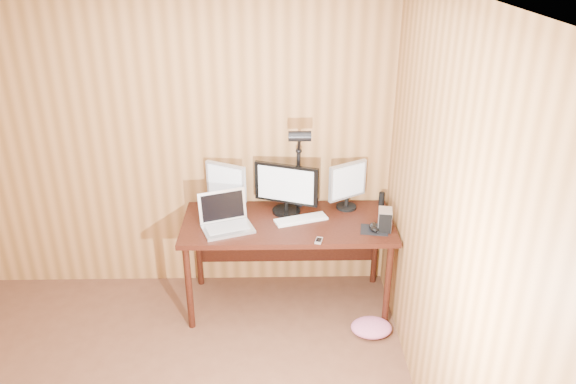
{
  "coord_description": "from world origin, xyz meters",
  "views": [
    {
      "loc": [
        0.86,
        -2.13,
        2.76
      ],
      "look_at": [
        0.93,
        1.58,
        1.02
      ],
      "focal_mm": 35.0,
      "sensor_mm": 36.0,
      "label": 1
    }
  ],
  "objects_px": {
    "laptop": "(225,219)",
    "keyboard": "(301,219)",
    "monitor_center": "(286,188)",
    "phone": "(319,240)",
    "monitor_right": "(347,185)",
    "speaker": "(382,199)",
    "monitor_left": "(226,185)",
    "desk": "(288,231)",
    "desk_lamp": "(299,157)",
    "mouse": "(374,227)",
    "hard_drive": "(385,220)"
  },
  "relations": [
    {
      "from": "desk",
      "to": "laptop",
      "type": "distance_m",
      "value": 0.52
    },
    {
      "from": "desk",
      "to": "monitor_right",
      "type": "height_order",
      "value": "monitor_right"
    },
    {
      "from": "monitor_left",
      "to": "speaker",
      "type": "xyz_separation_m",
      "value": [
        1.23,
        0.05,
        -0.15
      ]
    },
    {
      "from": "monitor_left",
      "to": "laptop",
      "type": "relative_size",
      "value": 0.89
    },
    {
      "from": "laptop",
      "to": "speaker",
      "type": "xyz_separation_m",
      "value": [
        1.22,
        0.34,
        -0.01
      ]
    },
    {
      "from": "desk",
      "to": "monitor_center",
      "type": "distance_m",
      "value": 0.34
    },
    {
      "from": "monitor_center",
      "to": "laptop",
      "type": "distance_m",
      "value": 0.53
    },
    {
      "from": "monitor_center",
      "to": "laptop",
      "type": "relative_size",
      "value": 1.12
    },
    {
      "from": "monitor_right",
      "to": "monitor_left",
      "type": "bearing_deg",
      "value": 149.8
    },
    {
      "from": "mouse",
      "to": "phone",
      "type": "bearing_deg",
      "value": -155.4
    },
    {
      "from": "hard_drive",
      "to": "desk",
      "type": "bearing_deg",
      "value": 172.92
    },
    {
      "from": "monitor_center",
      "to": "hard_drive",
      "type": "bearing_deg",
      "value": -2.02
    },
    {
      "from": "monitor_right",
      "to": "desk_lamp",
      "type": "height_order",
      "value": "desk_lamp"
    },
    {
      "from": "phone",
      "to": "desk_lamp",
      "type": "xyz_separation_m",
      "value": [
        -0.13,
        0.49,
        0.45
      ]
    },
    {
      "from": "hard_drive",
      "to": "speaker",
      "type": "bearing_deg",
      "value": 92.55
    },
    {
      "from": "monitor_center",
      "to": "monitor_left",
      "type": "bearing_deg",
      "value": -167.25
    },
    {
      "from": "phone",
      "to": "monitor_right",
      "type": "bearing_deg",
      "value": 79.42
    },
    {
      "from": "keyboard",
      "to": "mouse",
      "type": "xyz_separation_m",
      "value": [
        0.54,
        -0.16,
        0.01
      ]
    },
    {
      "from": "laptop",
      "to": "keyboard",
      "type": "height_order",
      "value": "laptop"
    },
    {
      "from": "monitor_center",
      "to": "laptop",
      "type": "height_order",
      "value": "monitor_center"
    },
    {
      "from": "laptop",
      "to": "keyboard",
      "type": "bearing_deg",
      "value": -11.23
    },
    {
      "from": "hard_drive",
      "to": "desk_lamp",
      "type": "bearing_deg",
      "value": 162.09
    },
    {
      "from": "laptop",
      "to": "mouse",
      "type": "relative_size",
      "value": 3.63
    },
    {
      "from": "monitor_left",
      "to": "keyboard",
      "type": "height_order",
      "value": "monitor_left"
    },
    {
      "from": "laptop",
      "to": "hard_drive",
      "type": "height_order",
      "value": "laptop"
    },
    {
      "from": "keyboard",
      "to": "desk_lamp",
      "type": "relative_size",
      "value": 0.58
    },
    {
      "from": "desk",
      "to": "speaker",
      "type": "bearing_deg",
      "value": 14.22
    },
    {
      "from": "monitor_right",
      "to": "monitor_center",
      "type": "bearing_deg",
      "value": 156.85
    },
    {
      "from": "laptop",
      "to": "desk_lamp",
      "type": "height_order",
      "value": "desk_lamp"
    },
    {
      "from": "desk_lamp",
      "to": "keyboard",
      "type": "bearing_deg",
      "value": -85.2
    },
    {
      "from": "desk_lamp",
      "to": "monitor_left",
      "type": "bearing_deg",
      "value": 177.76
    },
    {
      "from": "monitor_left",
      "to": "monitor_center",
      "type": "bearing_deg",
      "value": 19.58
    },
    {
      "from": "hard_drive",
      "to": "speaker",
      "type": "distance_m",
      "value": 0.4
    },
    {
      "from": "monitor_left",
      "to": "mouse",
      "type": "bearing_deg",
      "value": 8.54
    },
    {
      "from": "laptop",
      "to": "keyboard",
      "type": "distance_m",
      "value": 0.57
    },
    {
      "from": "desk",
      "to": "phone",
      "type": "distance_m",
      "value": 0.45
    },
    {
      "from": "laptop",
      "to": "phone",
      "type": "bearing_deg",
      "value": -38.68
    },
    {
      "from": "keyboard",
      "to": "mouse",
      "type": "distance_m",
      "value": 0.56
    },
    {
      "from": "mouse",
      "to": "speaker",
      "type": "relative_size",
      "value": 1.08
    },
    {
      "from": "monitor_center",
      "to": "monitor_left",
      "type": "relative_size",
      "value": 1.26
    },
    {
      "from": "phone",
      "to": "mouse",
      "type": "bearing_deg",
      "value": 35.64
    },
    {
      "from": "desk",
      "to": "laptop",
      "type": "xyz_separation_m",
      "value": [
        -0.47,
        -0.15,
        0.19
      ]
    },
    {
      "from": "desk",
      "to": "phone",
      "type": "xyz_separation_m",
      "value": [
        0.21,
        -0.38,
        0.13
      ]
    },
    {
      "from": "phone",
      "to": "desk",
      "type": "bearing_deg",
      "value": 135.26
    },
    {
      "from": "desk",
      "to": "monitor_center",
      "type": "height_order",
      "value": "monitor_center"
    },
    {
      "from": "monitor_right",
      "to": "speaker",
      "type": "relative_size",
      "value": 3.47
    },
    {
      "from": "laptop",
      "to": "mouse",
      "type": "xyz_separation_m",
      "value": [
        1.1,
        -0.08,
        -0.04
      ]
    },
    {
      "from": "mouse",
      "to": "phone",
      "type": "relative_size",
      "value": 1.2
    },
    {
      "from": "laptop",
      "to": "speaker",
      "type": "distance_m",
      "value": 1.27
    },
    {
      "from": "desk",
      "to": "laptop",
      "type": "height_order",
      "value": "laptop"
    }
  ]
}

